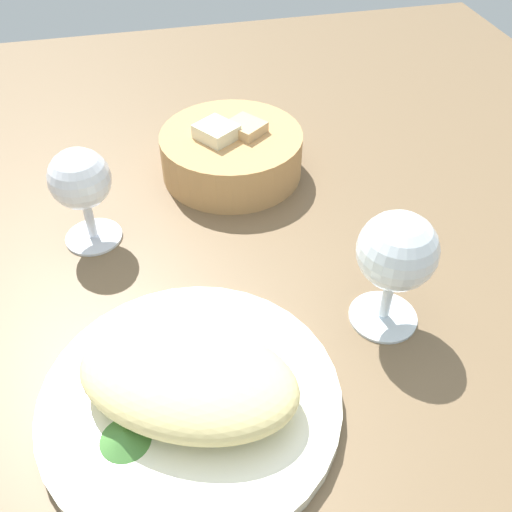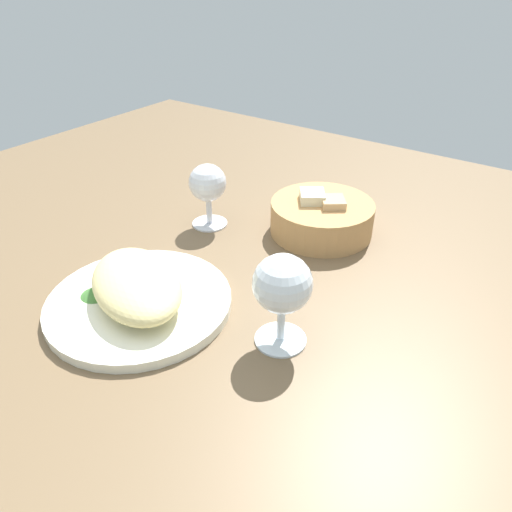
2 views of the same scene
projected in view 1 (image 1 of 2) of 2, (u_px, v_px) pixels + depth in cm
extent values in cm
cube|color=brown|center=(150.00, 320.00, 57.07)|extent=(140.00, 140.00, 2.00)
cylinder|color=white|center=(191.00, 401.00, 48.35)|extent=(25.10, 25.10, 1.40)
ellipsoid|color=#E3D189|center=(188.00, 379.00, 46.23)|extent=(21.23, 18.22, 4.81)
cone|color=#427A35|center=(124.00, 436.00, 44.52)|extent=(4.05, 4.05, 1.22)
cylinder|color=tan|center=(232.00, 154.00, 71.94)|extent=(17.43, 17.43, 5.54)
cube|color=tan|center=(246.00, 138.00, 70.96)|extent=(5.51, 5.59, 4.17)
cube|color=beige|center=(217.00, 142.00, 69.80)|extent=(5.81, 5.93, 4.44)
cylinder|color=silver|center=(383.00, 316.00, 55.74)|extent=(6.53, 6.53, 0.60)
cylinder|color=silver|center=(387.00, 297.00, 53.98)|extent=(1.00, 1.00, 4.55)
sphere|color=silver|center=(398.00, 251.00, 49.99)|extent=(7.17, 7.17, 7.17)
cylinder|color=silver|center=(94.00, 236.00, 64.34)|extent=(6.21, 6.21, 0.60)
cylinder|color=silver|center=(90.00, 219.00, 62.72)|extent=(1.00, 1.00, 4.16)
sphere|color=silver|center=(80.00, 179.00, 59.11)|extent=(6.45, 6.45, 6.45)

